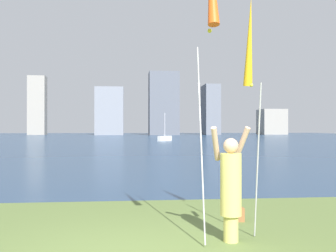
% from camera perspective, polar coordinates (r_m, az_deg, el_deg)
% --- Properties ---
extents(ground, '(120.00, 138.00, 0.12)m').
position_cam_1_polar(ground, '(56.25, -5.77, -2.08)').
color(ground, '#5B7038').
extents(person, '(0.66, 0.49, 1.80)m').
position_cam_1_polar(person, '(6.29, 9.06, -8.41)').
color(person, '#D8CC66').
rests_on(person, ground).
extents(kite_flag_right, '(0.16, 0.77, 3.99)m').
position_cam_1_polar(kite_flag_right, '(6.95, 11.74, 11.28)').
color(kite_flag_right, '#B2B2B7').
rests_on(kite_flag_right, ground).
extents(bag, '(0.22, 0.15, 0.26)m').
position_cam_1_polar(bag, '(7.76, 10.10, -12.49)').
color(bag, brown).
rests_on(bag, ground).
extents(sailboat_3, '(2.03, 2.21, 3.68)m').
position_cam_1_polar(sailboat_3, '(51.68, -0.47, -1.77)').
color(sailboat_3, silver).
rests_on(sailboat_3, ground).
extents(skyline_tower_1, '(4.08, 3.31, 14.21)m').
position_cam_1_polar(skyline_tower_1, '(100.70, -18.38, 2.84)').
color(skyline_tower_1, gray).
rests_on(skyline_tower_1, ground).
extents(skyline_tower_2, '(6.59, 3.16, 11.19)m').
position_cam_1_polar(skyline_tower_2, '(92.78, -8.49, 2.15)').
color(skyline_tower_2, gray).
rests_on(skyline_tower_2, ground).
extents(skyline_tower_3, '(6.94, 5.91, 14.79)m').
position_cam_1_polar(skyline_tower_3, '(93.38, -0.64, 3.24)').
color(skyline_tower_3, '#565B66').
rests_on(skyline_tower_3, ground).
extents(skyline_tower_4, '(3.62, 7.39, 12.27)m').
position_cam_1_polar(skyline_tower_4, '(98.44, 6.16, 2.33)').
color(skyline_tower_4, slate).
rests_on(skyline_tower_4, ground).
extents(skyline_tower_5, '(6.02, 6.35, 6.34)m').
position_cam_1_polar(skyline_tower_5, '(103.07, 14.76, 0.58)').
color(skyline_tower_5, gray).
rests_on(skyline_tower_5, ground).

